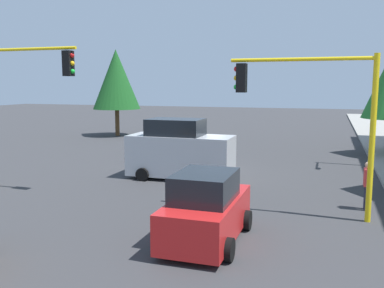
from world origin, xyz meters
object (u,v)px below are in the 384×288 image
(delivery_van_silver, at_px, (180,151))
(car_blue, at_px, (172,142))
(traffic_signal_near_left, at_px, (311,103))
(car_red, at_px, (206,210))
(traffic_signal_near_right, at_px, (19,89))
(pedestrian_crossing, at_px, (367,184))
(tree_opposite_side, at_px, (116,80))

(delivery_van_silver, xyz_separation_m, car_blue, (-5.45, -2.44, -0.39))
(traffic_signal_near_left, relative_size, car_red, 1.37)
(car_red, bearing_deg, traffic_signal_near_right, -110.06)
(delivery_van_silver, distance_m, car_blue, 5.98)
(car_red, xyz_separation_m, pedestrian_crossing, (-4.57, 4.46, 0.01))
(tree_opposite_side, bearing_deg, traffic_signal_near_left, 42.74)
(pedestrian_crossing, bearing_deg, tree_opposite_side, -131.91)
(traffic_signal_near_right, xyz_separation_m, tree_opposite_side, (-18.00, -5.27, 0.62))
(traffic_signal_near_left, height_order, delivery_van_silver, traffic_signal_near_left)
(traffic_signal_near_left, xyz_separation_m, car_blue, (-9.45, -8.36, -2.86))
(traffic_signal_near_right, height_order, car_blue, traffic_signal_near_right)
(tree_opposite_side, xyz_separation_m, pedestrian_crossing, (16.65, 18.55, -3.85))
(traffic_signal_near_right, bearing_deg, pedestrian_crossing, 95.83)
(car_red, bearing_deg, tree_opposite_side, -146.43)
(car_blue, bearing_deg, traffic_signal_near_right, -17.61)
(tree_opposite_side, bearing_deg, car_red, 33.57)
(traffic_signal_near_right, distance_m, pedestrian_crossing, 13.72)
(tree_opposite_side, distance_m, pedestrian_crossing, 25.22)
(delivery_van_silver, height_order, car_red, delivery_van_silver)
(car_red, bearing_deg, pedestrian_crossing, 135.69)
(traffic_signal_near_left, distance_m, delivery_van_silver, 7.56)
(tree_opposite_side, relative_size, pedestrian_crossing, 4.27)
(traffic_signal_near_left, bearing_deg, car_red, -38.40)
(tree_opposite_side, distance_m, car_red, 25.76)
(delivery_van_silver, distance_m, car_red, 7.97)
(car_blue, relative_size, car_red, 0.98)
(traffic_signal_near_left, bearing_deg, car_blue, -138.51)
(traffic_signal_near_left, height_order, pedestrian_crossing, traffic_signal_near_left)
(traffic_signal_near_left, distance_m, car_red, 5.00)
(car_red, bearing_deg, traffic_signal_near_left, 141.60)
(traffic_signal_near_left, xyz_separation_m, car_red, (3.22, -2.55, -2.86))
(traffic_signal_near_right, height_order, delivery_van_silver, traffic_signal_near_right)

